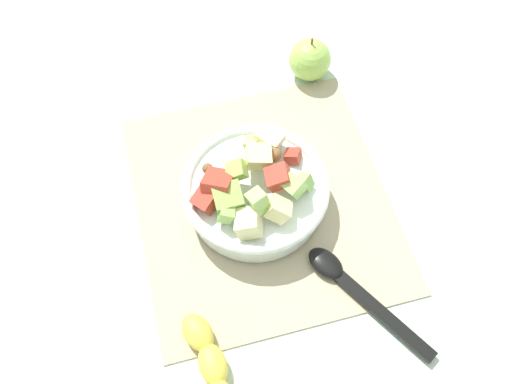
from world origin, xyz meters
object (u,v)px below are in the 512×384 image
object	(u,v)px
whole_apple	(310,60)
serving_spoon	(349,284)
banana_whole	(210,366)
salad_bowl	(256,193)

from	to	relation	value
whole_apple	serving_spoon	bearing A→B (deg)	170.74
serving_spoon	banana_whole	distance (m)	0.22
whole_apple	banana_whole	xyz separation A→B (m)	(-0.45, 0.27, -0.02)
salad_bowl	serving_spoon	size ratio (longest dim) A/B	1.09
salad_bowl	banana_whole	distance (m)	0.25
serving_spoon	salad_bowl	bearing A→B (deg)	30.44
salad_bowl	banana_whole	xyz separation A→B (m)	(-0.22, 0.12, -0.02)
serving_spoon	banana_whole	bearing A→B (deg)	105.95
salad_bowl	whole_apple	world-z (taller)	salad_bowl
salad_bowl	banana_whole	size ratio (longest dim) A/B	1.40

